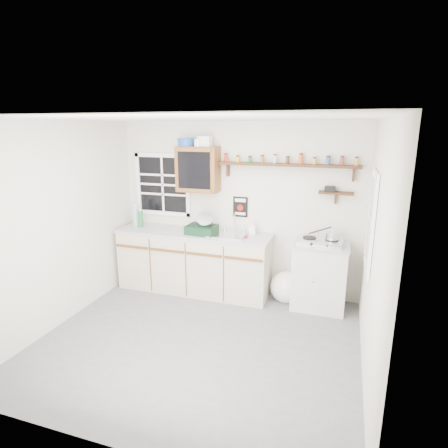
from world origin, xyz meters
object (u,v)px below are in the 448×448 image
object	(u,v)px
right_cabinet	(319,276)
upper_cabinet	(198,169)
main_cabinet	(194,261)
hotplate	(320,241)
spice_shelf	(288,164)
dish_rack	(203,227)

from	to	relation	value
right_cabinet	upper_cabinet	xyz separation A→B (m)	(-1.80, 0.12, 1.37)
main_cabinet	hotplate	distance (m)	1.88
main_cabinet	spice_shelf	size ratio (longest dim) A/B	1.21
right_cabinet	hotplate	xyz separation A→B (m)	(-0.02, -0.02, 0.49)
upper_cabinet	dish_rack	bearing A→B (deg)	-55.52
upper_cabinet	right_cabinet	bearing A→B (deg)	-3.76
spice_shelf	main_cabinet	bearing A→B (deg)	-170.85
dish_rack	hotplate	distance (m)	1.65
upper_cabinet	hotplate	size ratio (longest dim) A/B	1.07
main_cabinet	spice_shelf	bearing A→B (deg)	9.15
right_cabinet	dish_rack	size ratio (longest dim) A/B	2.11
main_cabinet	hotplate	bearing A→B (deg)	0.17
main_cabinet	upper_cabinet	distance (m)	1.37
spice_shelf	upper_cabinet	bearing A→B (deg)	-176.92
hotplate	dish_rack	bearing A→B (deg)	-172.78
main_cabinet	right_cabinet	distance (m)	1.84
main_cabinet	dish_rack	size ratio (longest dim) A/B	5.35
right_cabinet	hotplate	world-z (taller)	hotplate
spice_shelf	right_cabinet	bearing A→B (deg)	-20.10
right_cabinet	hotplate	bearing A→B (deg)	-128.38
spice_shelf	hotplate	bearing A→B (deg)	-22.68
upper_cabinet	spice_shelf	distance (m)	1.29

